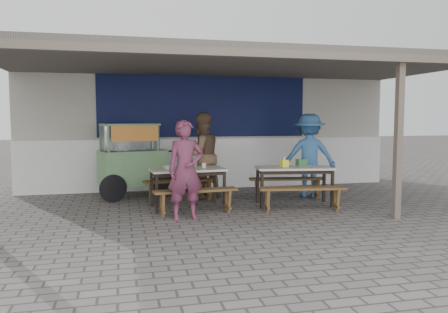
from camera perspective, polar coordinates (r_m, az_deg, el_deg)
name	(u,v)px	position (r m, az deg, el deg)	size (l,w,h in m)	color
ground	(248,214)	(7.81, 3.12, -7.49)	(60.00, 60.00, 0.00)	#5E5955
back_wall	(208,117)	(11.11, -2.07, 5.16)	(9.00, 1.28, 3.50)	#B4B0A1
warung_roof	(236,65)	(8.56, 1.58, 11.88)	(9.00, 4.21, 2.81)	#544E48
table_left	(187,173)	(8.25, -4.80, -2.10)	(1.44, 0.85, 0.75)	beige
bench_left_street	(196,196)	(7.69, -3.70, -5.13)	(1.50, 0.40, 0.45)	brown
bench_left_wall	(180,185)	(8.90, -5.73, -3.75)	(1.50, 0.40, 0.45)	brown
table_right	(294,171)	(8.58, 9.17, -1.88)	(1.55, 0.86, 0.75)	beige
bench_right_street	(302,193)	(8.03, 10.19, -4.74)	(1.60, 0.52, 0.45)	brown
bench_right_wall	(287,183)	(9.23, 8.23, -3.45)	(1.60, 0.52, 0.45)	brown
vendor_cart	(132,157)	(9.53, -11.90, -0.11)	(1.86, 1.18, 1.58)	#6A9664
patron_street_side	(186,170)	(7.30, -5.03, -1.75)	(0.61, 0.40, 1.67)	#632A42
patron_wall_side	(202,156)	(9.23, -2.96, 0.13)	(0.88, 0.69, 1.81)	brown
patron_right_table	(309,155)	(9.56, 11.04, 0.15)	(1.16, 0.67, 1.79)	#35639B
tissue_box	(284,163)	(8.60, 7.89, -0.87)	(0.13, 0.13, 0.13)	yellow
donation_box	(302,162)	(8.82, 10.10, -0.75)	(0.20, 0.13, 0.13)	#2E683A
condiment_jar	(204,165)	(8.38, -2.66, -1.14)	(0.08, 0.08, 0.09)	silver
condiment_bowl	(168,167)	(8.23, -7.29, -1.43)	(0.19, 0.19, 0.05)	white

